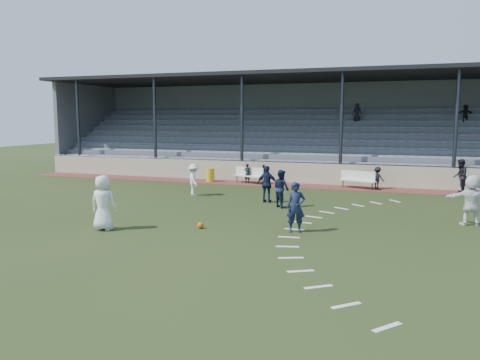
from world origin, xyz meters
name	(u,v)px	position (x,y,z in m)	size (l,w,h in m)	color
ground	(218,223)	(0.00, 0.00, 0.00)	(90.00, 90.00, 0.00)	#243214
cinder_track	(285,185)	(0.00, 10.50, 0.01)	(34.00, 2.00, 0.02)	#5D2A25
retaining_wall	(289,173)	(0.00, 11.55, 0.60)	(34.00, 0.18, 1.20)	#C1B794
bench_left	(249,174)	(-2.18, 10.53, 0.58)	(2.02, 1.08, 0.95)	silver
bench_right	(358,178)	(4.10, 10.50, 0.58)	(2.02, 1.11, 0.95)	silver
trash_bin	(210,175)	(-4.63, 10.47, 0.42)	(0.50, 0.50, 0.81)	gold
football	(201,225)	(-0.30, -0.93, 0.11)	(0.22, 0.22, 0.22)	#CE570C
player_white_lead	(103,203)	(-3.38, -2.18, 0.95)	(0.93, 0.61, 1.91)	white
player_navy_lead	(296,207)	(2.97, -0.36, 0.86)	(0.63, 0.41, 1.71)	#141C38
player_navy_mid	(281,188)	(1.42, 3.88, 0.82)	(0.80, 0.62, 1.64)	#141C38
player_white_wing	(194,180)	(-3.45, 5.47, 0.79)	(1.03, 0.59, 1.59)	white
player_navy_wing	(267,184)	(0.54, 4.79, 0.85)	(0.99, 0.41, 1.69)	#141C38
player_white_back	(472,200)	(8.73, 2.70, 0.92)	(1.71, 0.54, 1.84)	white
official	(460,176)	(9.21, 10.52, 0.89)	(0.85, 0.66, 1.74)	black
sub_left_near	(247,173)	(-2.27, 10.51, 0.60)	(0.42, 0.28, 1.16)	black
sub_left_far	(264,174)	(-1.32, 10.72, 0.57)	(0.65, 0.27, 1.11)	black
sub_right	(377,178)	(5.13, 10.69, 0.62)	(0.78, 0.45, 1.21)	black
grandstand	(305,142)	(0.01, 16.26, 2.20)	(34.60, 9.00, 6.61)	slate
penalty_arc	(331,232)	(4.12, 0.00, 0.01)	(3.89, 14.63, 0.01)	white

